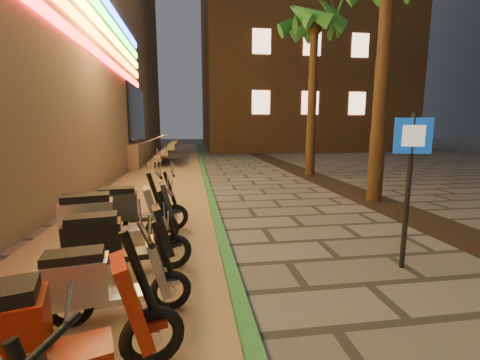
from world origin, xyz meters
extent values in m
cube|color=#8C7251|center=(-2.60, 10.00, 0.01)|extent=(3.40, 60.00, 0.01)
cube|color=#296F36|center=(-0.90, 10.00, 0.05)|extent=(0.18, 60.00, 0.10)
cube|color=black|center=(3.60, 5.00, 0.01)|extent=(1.20, 40.00, 0.02)
cube|color=black|center=(-4.45, 18.00, 2.80)|extent=(0.08, 5.00, 3.00)
cube|color=gray|center=(-6.50, 18.00, 0.60)|extent=(5.00, 6.00, 1.20)
cube|color=gray|center=(-3.50, 18.00, 0.15)|extent=(0.35, 5.00, 0.30)
cube|color=gray|center=(-3.15, 18.00, 0.45)|extent=(0.35, 5.00, 0.30)
cube|color=gray|center=(-2.80, 18.00, 0.75)|extent=(0.35, 5.00, 0.30)
cube|color=gray|center=(-2.45, 18.00, 1.05)|extent=(0.35, 5.00, 0.30)
cylinder|color=silver|center=(-3.90, 16.00, 1.25)|extent=(2.09, 0.06, 0.81)
cylinder|color=silver|center=(-3.90, 20.00, 1.25)|extent=(2.09, 0.06, 0.81)
cube|color=brown|center=(9.00, 32.00, 12.50)|extent=(18.00, 16.00, 25.00)
cube|color=#EDAA82|center=(4.00, 23.97, 4.00)|extent=(1.40, 0.06, 1.80)
cube|color=#EDAA82|center=(8.00, 23.97, 4.00)|extent=(1.40, 0.06, 1.80)
cube|color=#EDAA82|center=(12.00, 23.97, 4.00)|extent=(1.40, 0.06, 1.80)
cube|color=#EDAA82|center=(4.00, 23.97, 8.50)|extent=(1.40, 0.06, 1.80)
cube|color=#EDAA82|center=(8.00, 23.97, 8.50)|extent=(1.40, 0.06, 1.80)
cube|color=#EDAA82|center=(12.00, 23.97, 8.50)|extent=(1.40, 0.06, 1.80)
cylinder|color=#472D19|center=(3.60, 7.00, 2.85)|extent=(0.40, 0.40, 5.70)
cylinder|color=#472D19|center=(3.60, 12.00, 2.98)|extent=(0.40, 0.40, 5.95)
sphere|color=#472D19|center=(3.60, 12.00, 5.95)|extent=(0.56, 0.56, 0.56)
cone|color=#21561B|center=(4.49, 12.00, 6.40)|extent=(0.60, 1.93, 1.52)
cone|color=#21561B|center=(4.28, 12.57, 6.40)|extent=(1.70, 1.86, 1.52)
cone|color=#21561B|center=(3.75, 12.87, 6.40)|extent=(2.00, 0.93, 1.52)
cone|color=#21561B|center=(3.16, 12.77, 6.40)|extent=(1.97, 1.48, 1.52)
cone|color=#21561B|center=(2.77, 12.30, 6.40)|extent=(1.22, 2.02, 1.52)
cone|color=#21561B|center=(2.77, 11.70, 6.40)|extent=(1.22, 2.02, 1.52)
cone|color=#21561B|center=(3.16, 11.23, 6.40)|extent=(1.97, 1.48, 1.52)
cone|color=#21561B|center=(3.75, 11.13, 6.40)|extent=(2.00, 0.93, 1.52)
cone|color=#21561B|center=(4.28, 11.43, 6.40)|extent=(1.70, 1.86, 1.52)
cylinder|color=black|center=(1.59, 2.90, 1.11)|extent=(0.07, 0.07, 2.21)
cube|color=#0E43B9|center=(1.58, 2.88, 1.90)|extent=(0.47, 0.18, 0.49)
cube|color=white|center=(1.57, 2.86, 1.90)|extent=(0.27, 0.11, 0.28)
cylinder|color=black|center=(-2.07, 0.27, 1.05)|extent=(0.17, 0.54, 0.04)
torus|color=black|center=(-1.76, 1.41, 0.27)|extent=(0.56, 0.26, 0.55)
cylinder|color=silver|center=(-1.76, 1.41, 0.27)|extent=(0.17, 0.14, 0.15)
cube|color=maroon|center=(-2.33, 1.24, 0.32)|extent=(0.66, 0.51, 0.08)
cube|color=maroon|center=(-1.90, 1.37, 0.63)|extent=(0.39, 0.49, 0.74)
cylinder|color=black|center=(-1.83, 1.39, 0.84)|extent=(0.30, 0.15, 0.78)
cylinder|color=black|center=(-1.78, 1.40, 1.18)|extent=(0.22, 0.60, 0.05)
cube|color=maroon|center=(-1.76, 1.41, 0.40)|extent=(0.26, 0.21, 0.06)
torus|color=black|center=(-2.65, 2.09, 0.23)|extent=(0.47, 0.17, 0.46)
cylinder|color=silver|center=(-2.65, 2.09, 0.23)|extent=(0.14, 0.11, 0.12)
torus|color=black|center=(-1.67, 2.26, 0.23)|extent=(0.47, 0.17, 0.46)
cylinder|color=silver|center=(-1.67, 2.26, 0.23)|extent=(0.14, 0.11, 0.12)
cube|color=#ABAAB2|center=(-2.17, 2.18, 0.27)|extent=(0.54, 0.38, 0.07)
cube|color=#ABAAB2|center=(-2.58, 2.10, 0.49)|extent=(0.67, 0.44, 0.45)
cube|color=black|center=(-2.58, 2.10, 0.75)|extent=(0.59, 0.38, 0.11)
cube|color=#ABAAB2|center=(-1.79, 2.24, 0.53)|extent=(0.30, 0.39, 0.63)
cylinder|color=black|center=(-1.73, 2.25, 0.71)|extent=(0.25, 0.10, 0.66)
cylinder|color=black|center=(-1.68, 2.26, 1.00)|extent=(0.13, 0.52, 0.04)
cube|color=#ABAAB2|center=(-1.67, 2.26, 0.34)|extent=(0.21, 0.16, 0.05)
torus|color=black|center=(-2.78, 3.13, 0.26)|extent=(0.53, 0.20, 0.52)
cylinder|color=silver|center=(-2.78, 3.13, 0.26)|extent=(0.16, 0.12, 0.14)
torus|color=black|center=(-1.69, 3.34, 0.26)|extent=(0.53, 0.20, 0.52)
cylinder|color=silver|center=(-1.69, 3.34, 0.26)|extent=(0.16, 0.12, 0.14)
cube|color=black|center=(-2.25, 3.24, 0.30)|extent=(0.60, 0.44, 0.08)
cube|color=black|center=(-2.71, 3.15, 0.55)|extent=(0.76, 0.50, 0.50)
cube|color=black|center=(-2.71, 3.15, 0.84)|extent=(0.67, 0.43, 0.12)
cube|color=black|center=(-1.83, 3.32, 0.60)|extent=(0.34, 0.44, 0.70)
cylinder|color=black|center=(-1.76, 3.33, 0.80)|extent=(0.28, 0.12, 0.74)
cylinder|color=black|center=(-1.71, 3.34, 1.11)|extent=(0.15, 0.58, 0.04)
cube|color=black|center=(-1.69, 3.34, 0.38)|extent=(0.24, 0.18, 0.06)
torus|color=black|center=(-3.14, 4.05, 0.29)|extent=(0.58, 0.23, 0.57)
cylinder|color=silver|center=(-3.14, 4.05, 0.29)|extent=(0.17, 0.14, 0.15)
torus|color=black|center=(-1.93, 4.31, 0.29)|extent=(0.58, 0.23, 0.57)
cylinder|color=silver|center=(-1.93, 4.31, 0.29)|extent=(0.17, 0.14, 0.15)
cube|color=silver|center=(-2.55, 4.18, 0.33)|extent=(0.67, 0.50, 0.09)
cube|color=silver|center=(-3.05, 4.07, 0.61)|extent=(0.84, 0.58, 0.55)
cube|color=black|center=(-3.05, 4.07, 0.93)|extent=(0.74, 0.49, 0.13)
cube|color=silver|center=(-2.08, 4.28, 0.66)|extent=(0.38, 0.49, 0.78)
cylinder|color=black|center=(-2.01, 4.30, 0.88)|extent=(0.31, 0.14, 0.82)
cylinder|color=black|center=(-1.96, 4.31, 1.23)|extent=(0.19, 0.63, 0.05)
cube|color=silver|center=(-1.93, 4.31, 0.42)|extent=(0.27, 0.20, 0.07)
torus|color=black|center=(-2.88, 5.02, 0.26)|extent=(0.53, 0.17, 0.53)
cylinder|color=silver|center=(-2.88, 5.02, 0.26)|extent=(0.15, 0.12, 0.14)
torus|color=black|center=(-1.76, 5.17, 0.26)|extent=(0.53, 0.17, 0.53)
cylinder|color=silver|center=(-1.76, 5.17, 0.26)|extent=(0.15, 0.12, 0.14)
cube|color=#242729|center=(-2.33, 5.09, 0.30)|extent=(0.60, 0.42, 0.08)
cube|color=#242729|center=(-2.80, 5.03, 0.56)|extent=(0.75, 0.48, 0.51)
cube|color=black|center=(-2.80, 5.03, 0.85)|extent=(0.67, 0.41, 0.12)
cube|color=#242729|center=(-1.90, 5.15, 0.61)|extent=(0.32, 0.44, 0.71)
cylinder|color=black|center=(-1.83, 5.16, 0.81)|extent=(0.28, 0.11, 0.75)
cylinder|color=black|center=(-1.78, 5.17, 1.13)|extent=(0.12, 0.59, 0.04)
cube|color=#242729|center=(-1.76, 5.17, 0.38)|extent=(0.24, 0.17, 0.06)
camera|label=1|loc=(-1.39, -1.11, 2.01)|focal=24.00mm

